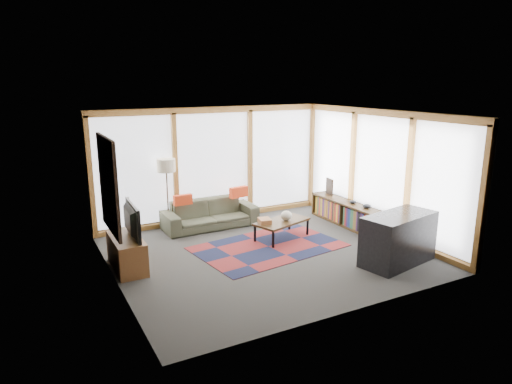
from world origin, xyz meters
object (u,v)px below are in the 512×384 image
sofa (210,214)px  coffee_table (282,230)px  floor_lamp (167,195)px  bookshelf (346,213)px  television (127,221)px  tv_console (127,253)px  bar_counter (398,239)px

sofa → coffee_table: size_ratio=1.80×
floor_lamp → coffee_table: 2.56m
floor_lamp → coffee_table: bearing=-41.2°
floor_lamp → bookshelf: 3.97m
coffee_table → television: 3.18m
coffee_table → floor_lamp: bearing=138.8°
floor_lamp → bookshelf: floor_lamp is taller
tv_console → sofa: bearing=34.0°
tv_console → bar_counter: bar_counter is taller
bookshelf → tv_console: size_ratio=1.89×
floor_lamp → tv_console: bearing=-126.9°
coffee_table → television: television is taller
tv_console → bookshelf: bearing=1.7°
bar_counter → coffee_table: bearing=108.2°
bookshelf → bar_counter: size_ratio=1.51×
television → floor_lamp: bearing=-33.5°
television → bar_counter: size_ratio=0.72×
floor_lamp → sofa: bearing=-16.1°
tv_console → television: television is taller
sofa → coffee_table: 1.72m
bookshelf → television: 4.89m
bookshelf → television: size_ratio=2.11×
tv_console → television: (0.04, -0.01, 0.57)m
floor_lamp → bookshelf: bearing=-23.2°
coffee_table → bookshelf: bearing=3.0°
floor_lamp → bar_counter: (3.03, -3.70, -0.33)m
sofa → television: 2.61m
sofa → bar_counter: bearing=-58.1°
sofa → bar_counter: 4.07m
bookshelf → bar_counter: bearing=-105.4°
coffee_table → tv_console: size_ratio=1.02×
sofa → floor_lamp: bearing=163.6°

